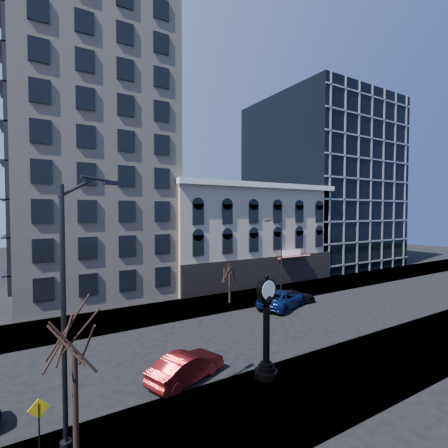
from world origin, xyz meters
TOP-DOWN VIEW (x-y plane):
  - ground at (0.00, 0.00)m, footprint 160.00×160.00m
  - sidewalk_far at (0.00, 8.00)m, footprint 160.00×6.00m
  - sidewalk_near at (0.00, -8.00)m, footprint 160.00×6.00m
  - cream_tower at (-6.11, 18.88)m, footprint 15.90×15.40m
  - victorian_row at (12.00, 15.89)m, footprint 22.60×11.19m
  - glass_office at (32.00, 20.91)m, footprint 20.00×20.15m
  - street_clock at (-1.35, -6.00)m, footprint 1.26×1.26m
  - street_lamp_near at (-10.44, -6.38)m, footprint 2.64×1.06m
  - street_lamp_far at (9.73, 6.25)m, footprint 2.15×0.34m
  - bare_tree_near at (-10.91, -7.43)m, footprint 3.83×3.83m
  - bare_tree_far at (4.54, 7.15)m, footprint 2.60×2.60m
  - warning_sign at (-12.01, -6.38)m, footprint 0.72×0.07m
  - car_near_b at (-5.12, -3.94)m, footprint 4.77×3.02m
  - car_far_a at (8.17, 3.57)m, footprint 6.54×4.81m
  - car_far_b at (10.03, 4.00)m, footprint 4.73×2.24m

SIDE VIEW (x-z plane):
  - ground at x=0.00m, z-range 0.00..0.00m
  - sidewalk_far at x=0.00m, z-range 0.00..0.12m
  - sidewalk_near at x=0.00m, z-range 0.00..0.12m
  - car_far_b at x=10.03m, z-range 0.00..1.33m
  - car_near_b at x=-5.12m, z-range 0.00..1.49m
  - car_far_a at x=8.17m, z-range 0.00..1.65m
  - warning_sign at x=-12.01m, z-range 0.53..2.73m
  - street_clock at x=-1.35m, z-range -0.15..5.41m
  - bare_tree_far at x=4.54m, z-range 1.25..5.71m
  - bare_tree_near at x=-10.91m, z-range 1.80..8.38m
  - victorian_row at x=12.00m, z-range -0.25..12.25m
  - street_lamp_far at x=9.73m, z-range 2.24..10.55m
  - street_lamp_near at x=-10.44m, z-range 2.78..13.25m
  - glass_office at x=32.00m, z-range 0.00..28.00m
  - cream_tower at x=-6.11m, z-range -1.93..40.57m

